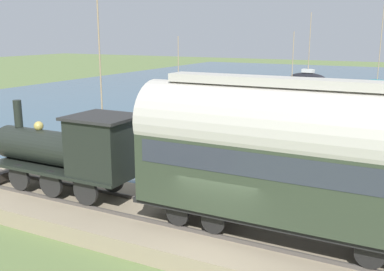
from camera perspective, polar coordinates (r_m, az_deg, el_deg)
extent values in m
plane|color=#607542|center=(14.07, 3.75, -14.97)|extent=(200.00, 200.00, 0.00)
cube|color=#426075|center=(55.23, 22.40, 5.14)|extent=(80.00, 80.00, 0.01)
cube|color=gray|center=(14.50, 4.89, -12.81)|extent=(4.47, 56.00, 0.58)
cube|color=#4C4742|center=(13.73, 3.68, -12.71)|extent=(0.07, 54.88, 0.12)
cube|color=#4C4742|center=(14.98, 6.04, -10.49)|extent=(0.07, 54.88, 0.12)
cylinder|color=black|center=(16.12, -13.37, -6.88)|extent=(0.12, 1.02, 1.02)
cylinder|color=black|center=(17.19, -10.13, -5.46)|extent=(0.12, 1.02, 1.02)
cylinder|color=black|center=(17.18, -17.49, -5.88)|extent=(0.12, 1.02, 1.02)
cylinder|color=black|center=(18.20, -14.19, -4.62)|extent=(0.12, 1.02, 1.02)
cylinder|color=black|center=(18.33, -21.09, -4.98)|extent=(0.12, 1.02, 1.02)
cylinder|color=black|center=(19.28, -17.81, -3.86)|extent=(0.12, 1.02, 1.02)
cube|color=black|center=(17.56, -15.87, -3.95)|extent=(1.98, 5.90, 0.12)
cylinder|color=black|center=(18.19, -18.72, -1.26)|extent=(1.29, 3.54, 1.29)
cylinder|color=black|center=(19.52, -22.40, -0.62)|extent=(1.22, 0.08, 1.22)
cylinder|color=black|center=(18.73, -21.23, 2.62)|extent=(0.32, 0.32, 1.06)
sphere|color=tan|center=(18.02, -18.90, 1.16)|extent=(0.36, 0.36, 0.36)
cube|color=black|center=(16.05, -11.12, -1.36)|extent=(1.88, 2.06, 1.99)
cube|color=#282828|center=(15.83, -11.28, 2.30)|extent=(2.08, 2.30, 0.10)
cube|color=#2D2823|center=(20.04, -22.44, -4.59)|extent=(1.78, 0.44, 0.32)
cylinder|color=black|center=(12.63, 21.65, -13.85)|extent=(0.12, 0.76, 0.76)
cylinder|color=black|center=(13.97, 22.35, -11.26)|extent=(0.12, 0.76, 0.76)
cylinder|color=black|center=(13.64, 2.72, -10.84)|extent=(0.12, 0.76, 0.76)
cylinder|color=black|center=(14.90, 5.16, -8.77)|extent=(0.12, 0.76, 0.76)
cylinder|color=black|center=(14.15, -1.83, -9.92)|extent=(0.12, 0.76, 0.76)
cylinder|color=black|center=(15.37, 0.92, -8.02)|extent=(0.12, 0.76, 0.76)
cube|color=black|center=(13.49, 12.71, -10.02)|extent=(2.09, 9.75, 0.16)
cube|color=#2D3828|center=(13.04, 12.99, -4.72)|extent=(2.32, 9.36, 2.45)
cube|color=#2D333D|center=(12.92, 13.09, -2.90)|extent=(2.35, 8.78, 0.69)
cylinder|color=#B2ADA3|center=(12.73, 13.27, 0.55)|extent=(2.43, 9.36, 2.43)
cube|color=#B2ADA3|center=(12.52, 13.59, 6.54)|extent=(0.81, 7.80, 0.24)
ellipsoid|color=#192347|center=(53.50, 12.51, 6.06)|extent=(3.03, 5.78, 0.86)
cylinder|color=#9E8460|center=(53.22, 12.69, 9.63)|extent=(0.10, 0.10, 5.83)
cube|color=silver|center=(53.43, 12.55, 6.75)|extent=(1.35, 1.86, 0.45)
ellipsoid|color=#B72D23|center=(49.40, -1.73, 5.89)|extent=(4.43, 5.87, 1.01)
cylinder|color=#9E8460|center=(49.12, -1.76, 9.47)|extent=(0.10, 0.10, 5.17)
cube|color=silver|center=(49.32, -1.74, 6.73)|extent=(1.76, 2.02, 0.45)
ellipsoid|color=#236B42|center=(29.40, -11.24, 0.86)|extent=(2.71, 4.47, 1.08)
cylinder|color=#9E8460|center=(28.83, -11.62, 9.26)|extent=(0.10, 0.10, 7.54)
ellipsoid|color=#1E707A|center=(57.39, 22.42, 6.01)|extent=(1.69, 3.95, 1.20)
cylinder|color=#9E8460|center=(57.08, 22.84, 10.82)|extent=(0.10, 0.10, 8.46)
ellipsoid|color=black|center=(60.76, 14.47, 7.04)|extent=(2.42, 5.26, 1.49)
cylinder|color=#9E8460|center=(60.50, 14.72, 11.31)|extent=(0.10, 0.10, 7.56)
cube|color=silver|center=(60.68, 14.52, 7.95)|extent=(1.07, 1.67, 0.45)
ellipsoid|color=silver|center=(21.90, -6.30, -4.00)|extent=(1.82, 2.58, 0.44)
ellipsoid|color=beige|center=(25.75, 4.14, -1.41)|extent=(1.55, 2.10, 0.40)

